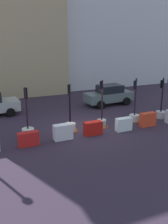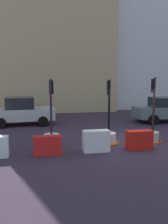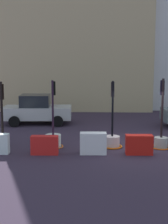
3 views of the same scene
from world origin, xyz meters
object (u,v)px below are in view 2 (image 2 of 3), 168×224
object	(u,v)px
construction_barrier_2	(96,141)
construction_barrier_3	(139,140)
traffic_light_3	(153,130)
traffic_light_2	(109,135)
car_grey_saloon	(164,110)
construction_barrier_1	(48,145)
car_silver_hatchback	(22,112)
traffic_light_1	(52,137)

from	to	relation	value
construction_barrier_2	construction_barrier_3	xyz separation A→B (m)	(1.90, -0.00, -0.04)
traffic_light_3	traffic_light_2	bearing A→B (deg)	179.03
construction_barrier_2	car_grey_saloon	bearing A→B (deg)	43.56
construction_barrier_3	traffic_light_2	bearing A→B (deg)	133.63
construction_barrier_2	construction_barrier_3	bearing A→B (deg)	-0.12
construction_barrier_1	construction_barrier_3	size ratio (longest dim) A/B	1.01
car_grey_saloon	traffic_light_2	bearing A→B (deg)	-138.17
construction_barrier_2	car_silver_hatchback	xyz separation A→B (m)	(-3.43, 6.48, 0.40)
traffic_light_2	traffic_light_3	size ratio (longest dim) A/B	0.96
traffic_light_2	construction_barrier_3	world-z (taller)	traffic_light_2
traffic_light_1	car_silver_hatchback	size ratio (longest dim) A/B	0.72
construction_barrier_2	car_grey_saloon	xyz separation A→B (m)	(6.11, 5.81, 0.40)
construction_barrier_3	car_grey_saloon	bearing A→B (deg)	54.07
traffic_light_3	construction_barrier_3	world-z (taller)	traffic_light_3
construction_barrier_3	car_grey_saloon	size ratio (longest dim) A/B	0.27
construction_barrier_1	construction_barrier_3	world-z (taller)	construction_barrier_3
traffic_light_1	construction_barrier_1	distance (m)	1.19
construction_barrier_3	car_grey_saloon	world-z (taller)	car_grey_saloon
construction_barrier_2	construction_barrier_3	world-z (taller)	construction_barrier_2
car_silver_hatchback	construction_barrier_1	bearing A→B (deg)	-77.82
construction_barrier_2	traffic_light_2	bearing A→B (deg)	52.37
traffic_light_2	construction_barrier_1	world-z (taller)	traffic_light_2
car_silver_hatchback	car_grey_saloon	xyz separation A→B (m)	(9.55, -0.67, -0.01)
traffic_light_2	construction_barrier_1	size ratio (longest dim) A/B	2.64
traffic_light_2	car_silver_hatchback	world-z (taller)	traffic_light_2
traffic_light_1	traffic_light_3	xyz separation A→B (m)	(4.80, 0.02, 0.10)
traffic_light_1	traffic_light_2	world-z (taller)	traffic_light_1
traffic_light_2	construction_barrier_2	world-z (taller)	traffic_light_2
construction_barrier_1	construction_barrier_2	size ratio (longest dim) A/B	1.02
traffic_light_2	construction_barrier_2	distance (m)	1.39
car_grey_saloon	construction_barrier_3	bearing A→B (deg)	-125.93
traffic_light_2	construction_barrier_3	size ratio (longest dim) A/B	2.66
construction_barrier_2	car_grey_saloon	size ratio (longest dim) A/B	0.26
traffic_light_3	car_silver_hatchback	world-z (taller)	traffic_light_3
construction_barrier_1	construction_barrier_2	xyz separation A→B (m)	(2.01, 0.12, 0.06)
construction_barrier_1	construction_barrier_2	distance (m)	2.01
construction_barrier_3	car_silver_hatchback	size ratio (longest dim) A/B	0.27
traffic_light_2	car_grey_saloon	world-z (taller)	traffic_light_2
construction_barrier_2	car_silver_hatchback	world-z (taller)	car_silver_hatchback
traffic_light_2	traffic_light_3	world-z (taller)	traffic_light_3
construction_barrier_2	traffic_light_3	bearing A→B (deg)	19.42
car_silver_hatchback	car_grey_saloon	distance (m)	9.57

